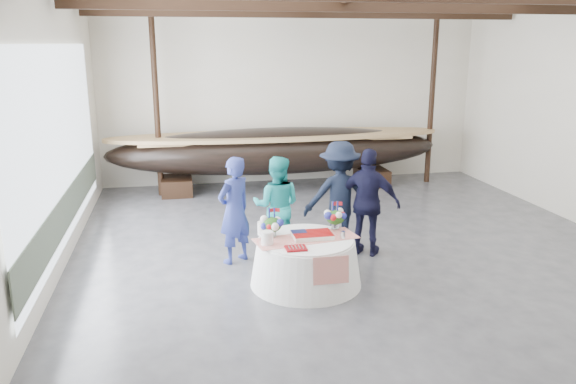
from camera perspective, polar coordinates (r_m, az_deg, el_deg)
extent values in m
cube|color=#3D3D42|center=(9.88, 7.61, -6.73)|extent=(10.00, 12.00, 0.01)
cube|color=silver|center=(15.05, 0.47, 9.65)|extent=(10.00, 0.02, 4.50)
cube|color=silver|center=(8.99, -23.72, 4.89)|extent=(0.02, 12.00, 4.50)
cube|color=black|center=(10.64, 5.70, 18.22)|extent=(9.80, 0.12, 0.18)
cube|color=black|center=(13.05, 2.37, 17.64)|extent=(9.80, 0.12, 0.18)
cylinder|color=black|center=(13.78, -13.24, 8.78)|extent=(0.14, 0.14, 4.50)
cylinder|color=black|center=(15.25, 14.41, 9.26)|extent=(0.14, 0.14, 4.50)
cube|color=silver|center=(9.99, -22.13, 4.47)|extent=(0.02, 7.00, 3.20)
cube|color=#596654|center=(10.22, -21.48, -1.59)|extent=(0.02, 7.00, 0.60)
cube|color=black|center=(14.12, -11.22, 0.62)|extent=(0.74, 0.95, 0.42)
cube|color=black|center=(14.98, 8.50, 1.55)|extent=(0.74, 0.95, 0.42)
ellipsoid|color=black|center=(14.17, -1.09, 4.22)|extent=(8.43, 1.69, 1.16)
cube|color=#9E7A4C|center=(14.11, -1.09, 5.48)|extent=(6.74, 1.11, 0.06)
cone|color=white|center=(8.70, 1.82, -7.13)|extent=(1.72, 1.72, 0.71)
cylinder|color=white|center=(8.58, 1.84, -4.87)|extent=(1.45, 1.45, 0.04)
cube|color=red|center=(8.57, 1.84, -4.73)|extent=(1.65, 0.81, 0.01)
cube|color=white|center=(8.59, 2.48, -4.45)|extent=(0.60, 0.40, 0.07)
cylinder|color=white|center=(8.28, -2.11, -4.71)|extent=(0.18, 0.18, 0.20)
cylinder|color=white|center=(8.72, -2.53, -3.69)|extent=(0.18, 0.18, 0.20)
cube|color=maroon|center=(8.13, 0.81, -5.74)|extent=(0.30, 0.24, 0.03)
cone|color=silver|center=(8.57, 5.59, -4.37)|extent=(0.09, 0.09, 0.12)
imported|color=navy|center=(9.43, -5.48, -1.86)|extent=(0.79, 0.75, 1.82)
imported|color=teal|center=(9.77, -1.15, -1.41)|extent=(1.01, 0.89, 1.75)
imported|color=black|center=(10.01, 5.24, -0.43)|extent=(1.32, 0.82, 1.97)
imported|color=black|center=(9.81, 8.16, -1.07)|extent=(1.18, 1.00, 1.89)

